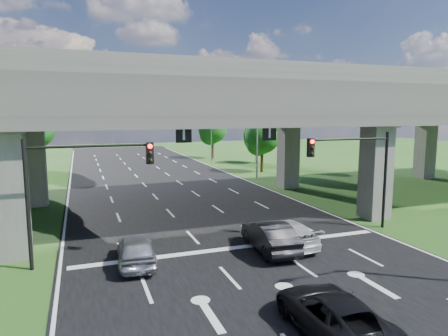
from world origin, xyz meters
TOP-DOWN VIEW (x-y plane):
  - ground at (0.00, 0.00)m, footprint 160.00×160.00m
  - road at (0.00, 10.00)m, footprint 18.00×120.00m
  - overpass at (0.00, 12.00)m, footprint 80.00×15.00m
  - signal_right at (7.82, 3.94)m, footprint 5.76×0.54m
  - signal_left at (-7.82, 3.94)m, footprint 5.76×0.54m
  - streetlight_far at (10.10, 24.00)m, footprint 3.38×0.25m
  - streetlight_beyond at (10.10, 40.00)m, footprint 3.38×0.25m
  - tree_left_near at (-13.95, 26.00)m, footprint 4.50×4.50m
  - tree_left_far at (-12.95, 42.00)m, footprint 4.80×4.80m
  - tree_right_near at (13.05, 28.00)m, footprint 4.20×4.20m
  - tree_right_mid at (16.05, 36.00)m, footprint 3.91×3.90m
  - tree_right_far at (12.05, 44.00)m, footprint 4.50×4.50m
  - car_silver at (-5.40, 3.00)m, footprint 2.02×4.39m
  - car_dark at (1.36, 2.49)m, footprint 2.01×4.81m
  - car_white at (2.52, 3.00)m, footprint 2.27×4.82m
  - car_trailing at (-0.28, -5.39)m, footprint 2.55×5.13m

SIDE VIEW (x-z plane):
  - ground at x=0.00m, z-range 0.00..0.00m
  - road at x=0.00m, z-range 0.00..0.03m
  - car_white at x=2.52m, z-range 0.03..1.39m
  - car_trailing at x=-0.28m, z-range 0.03..1.43m
  - car_silver at x=-5.40m, z-range 0.03..1.49m
  - car_dark at x=1.36m, z-range 0.03..1.58m
  - tree_right_mid at x=16.05m, z-range 0.79..7.55m
  - signal_right at x=7.82m, z-range 1.19..7.19m
  - signal_left at x=-7.82m, z-range 1.19..7.19m
  - tree_right_near at x=13.05m, z-range 0.86..8.14m
  - tree_left_near at x=-13.95m, z-range 0.92..8.72m
  - tree_right_far at x=12.05m, z-range 0.92..8.72m
  - tree_left_far at x=-12.95m, z-range 0.98..9.30m
  - streetlight_far at x=10.10m, z-range 0.85..10.85m
  - streetlight_beyond at x=10.10m, z-range 0.85..10.85m
  - overpass at x=0.00m, z-range 2.92..12.92m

